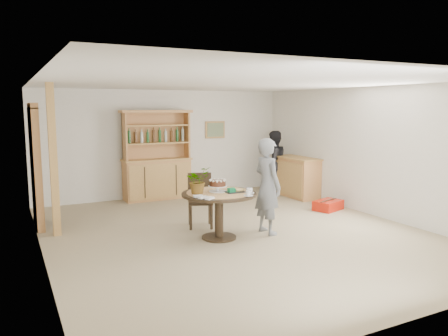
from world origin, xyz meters
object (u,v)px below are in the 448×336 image
(teen_boy, at_px, (267,186))
(dining_chair, at_px, (200,196))
(hutch, at_px, (157,169))
(adult_person, at_px, (273,162))
(dining_table, at_px, (219,202))
(red_suitcase, at_px, (328,205))
(sideboard, at_px, (297,177))

(teen_boy, bearing_deg, dining_chair, 36.95)
(hutch, height_order, adult_person, hutch)
(dining_table, bearing_deg, teen_boy, -6.71)
(dining_chair, bearing_deg, red_suitcase, 18.21)
(dining_chair, distance_m, teen_boy, 1.27)
(adult_person, bearing_deg, teen_boy, 45.67)
(sideboard, height_order, teen_boy, teen_boy)
(teen_boy, distance_m, adult_person, 3.55)
(sideboard, bearing_deg, teen_boy, -135.06)
(hutch, bearing_deg, red_suitcase, -43.52)
(dining_table, height_order, teen_boy, teen_boy)
(dining_table, bearing_deg, red_suitcase, 14.46)
(dining_chair, distance_m, red_suitcase, 2.88)
(sideboard, relative_size, red_suitcase, 1.81)
(sideboard, bearing_deg, red_suitcase, -99.61)
(dining_table, distance_m, dining_chair, 0.83)
(adult_person, height_order, red_suitcase, adult_person)
(adult_person, bearing_deg, dining_chair, 25.39)
(sideboard, relative_size, dining_table, 1.05)
(adult_person, bearing_deg, sideboard, 100.69)
(dining_chair, height_order, adult_person, adult_person)
(hutch, relative_size, red_suitcase, 2.93)
(red_suitcase, bearing_deg, teen_boy, -175.87)
(sideboard, distance_m, dining_table, 3.79)
(teen_boy, bearing_deg, hutch, 7.78)
(hutch, height_order, teen_boy, hutch)
(dining_table, xyz_separation_m, dining_chair, (0.03, 0.82, -0.07))
(hutch, xyz_separation_m, teen_boy, (0.78, -3.50, 0.11))
(dining_table, relative_size, adult_person, 0.78)
(dining_table, height_order, dining_chair, dining_chair)
(adult_person, relative_size, red_suitcase, 2.21)
(sideboard, relative_size, adult_person, 0.82)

